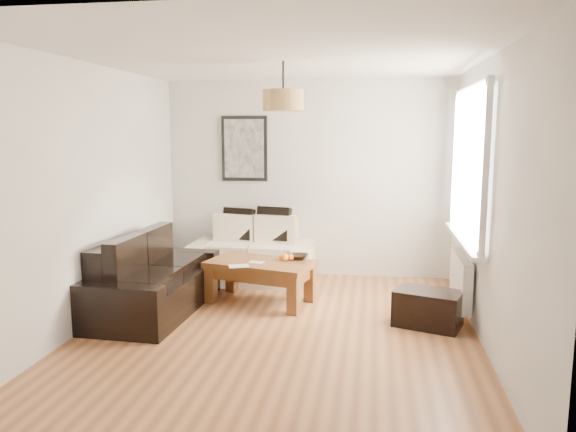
% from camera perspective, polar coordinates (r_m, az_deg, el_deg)
% --- Properties ---
extents(floor, '(4.50, 4.50, 0.00)m').
position_cam_1_polar(floor, '(5.50, -0.99, -11.84)').
color(floor, brown).
rests_on(floor, ground).
extents(ceiling, '(3.80, 4.50, 0.00)m').
position_cam_1_polar(ceiling, '(5.19, -1.07, 16.13)').
color(ceiling, white).
rests_on(ceiling, floor).
extents(wall_back, '(3.80, 0.04, 2.60)m').
position_cam_1_polar(wall_back, '(7.40, 1.99, 3.86)').
color(wall_back, silver).
rests_on(wall_back, floor).
extents(wall_front, '(3.80, 0.04, 2.60)m').
position_cam_1_polar(wall_front, '(3.02, -8.45, -3.52)').
color(wall_front, silver).
rests_on(wall_front, floor).
extents(wall_left, '(0.04, 4.50, 2.60)m').
position_cam_1_polar(wall_left, '(5.82, -19.80, 1.98)').
color(wall_left, silver).
rests_on(wall_left, floor).
extents(wall_right, '(0.04, 4.50, 2.60)m').
position_cam_1_polar(wall_right, '(5.21, 20.04, 1.22)').
color(wall_right, silver).
rests_on(wall_right, floor).
extents(window_bay, '(0.14, 1.90, 1.60)m').
position_cam_1_polar(window_bay, '(5.96, 18.36, 5.10)').
color(window_bay, white).
rests_on(window_bay, wall_right).
extents(radiator, '(0.10, 0.90, 0.52)m').
position_cam_1_polar(radiator, '(6.14, 17.44, -6.31)').
color(radiator, white).
rests_on(radiator, wall_right).
extents(poster, '(0.62, 0.04, 0.87)m').
position_cam_1_polar(poster, '(7.50, -4.53, 6.96)').
color(poster, black).
rests_on(poster, wall_back).
extents(pendant_shade, '(0.40, 0.40, 0.20)m').
position_cam_1_polar(pendant_shade, '(5.45, -0.50, 11.87)').
color(pendant_shade, tan).
rests_on(pendant_shade, ceiling).
extents(loveseat_cream, '(1.57, 0.87, 0.78)m').
position_cam_1_polar(loveseat_cream, '(7.19, -3.71, -3.65)').
color(loveseat_cream, beige).
rests_on(loveseat_cream, floor).
extents(sofa_leather, '(0.95, 1.83, 0.78)m').
position_cam_1_polar(sofa_leather, '(6.16, -13.61, -6.03)').
color(sofa_leather, black).
rests_on(sofa_leather, floor).
extents(coffee_table, '(1.29, 0.91, 0.48)m').
position_cam_1_polar(coffee_table, '(6.32, -2.86, -6.80)').
color(coffee_table, brown).
rests_on(coffee_table, floor).
extents(ottoman, '(0.73, 0.60, 0.36)m').
position_cam_1_polar(ottoman, '(5.76, 14.25, -9.24)').
color(ottoman, black).
rests_on(ottoman, floor).
extents(cushion_left, '(0.44, 0.23, 0.42)m').
position_cam_1_polar(cushion_left, '(7.36, -5.18, -0.82)').
color(cushion_left, black).
rests_on(cushion_left, loveseat_cream).
extents(cushion_right, '(0.46, 0.21, 0.44)m').
position_cam_1_polar(cushion_right, '(7.26, -1.52, -0.83)').
color(cushion_right, black).
rests_on(cushion_right, loveseat_cream).
extents(fruit_bowl, '(0.23, 0.23, 0.06)m').
position_cam_1_polar(fruit_bowl, '(6.34, 1.09, -4.24)').
color(fruit_bowl, black).
rests_on(fruit_bowl, coffee_table).
extents(orange_a, '(0.10, 0.10, 0.08)m').
position_cam_1_polar(orange_a, '(6.26, -0.31, -4.30)').
color(orange_a, orange).
rests_on(orange_a, fruit_bowl).
extents(orange_b, '(0.07, 0.07, 0.06)m').
position_cam_1_polar(orange_b, '(6.26, 0.30, -4.30)').
color(orange_b, '#F45B14').
rests_on(orange_b, fruit_bowl).
extents(orange_c, '(0.07, 0.07, 0.07)m').
position_cam_1_polar(orange_c, '(6.29, -0.67, -4.23)').
color(orange_c, '#EC5813').
rests_on(orange_c, fruit_bowl).
extents(papers, '(0.26, 0.22, 0.01)m').
position_cam_1_polar(papers, '(6.05, -5.10, -5.17)').
color(papers, beige).
rests_on(papers, coffee_table).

